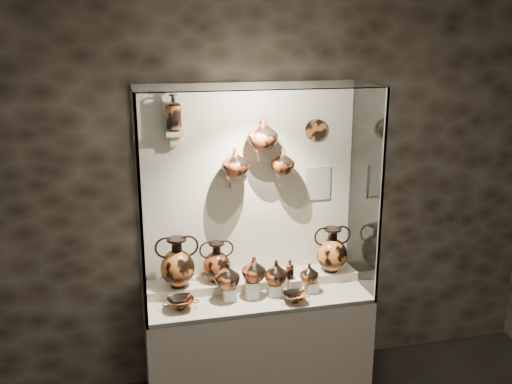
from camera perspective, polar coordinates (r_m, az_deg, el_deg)
wall_back at (r=4.43m, az=-0.88°, el=0.60°), size 5.00×0.02×3.20m
plinth at (r=4.61m, az=0.09°, el=-15.00°), size 1.70×0.60×0.80m
front_tier at (r=4.41m, az=0.09°, el=-10.36°), size 1.68×0.58×0.03m
rear_tier at (r=4.55m, az=-0.43°, el=-9.03°), size 1.70×0.25×0.10m
back_panel at (r=4.43m, az=-0.86°, el=0.58°), size 1.70×0.03×1.60m
glass_front at (r=3.86m, az=1.14°, el=-1.69°), size 1.70×0.01×1.60m
glass_left at (r=4.03m, az=-11.69°, el=-1.28°), size 0.01×0.60×1.60m
glass_right at (r=4.40m, az=10.86°, el=0.21°), size 0.01×0.60×1.60m
glass_top at (r=3.99m, az=0.10°, el=10.55°), size 1.70×0.60×0.01m
frame_post_left at (r=3.75m, az=-11.42°, el=-2.53°), size 0.02×0.02×1.60m
frame_post_right at (r=4.15m, az=12.42°, el=-0.82°), size 0.02×0.02×1.60m
pedestal_a at (r=4.30m, az=-2.64°, el=-10.15°), size 0.09×0.09×0.10m
pedestal_b at (r=4.33m, az=-0.40°, el=-9.75°), size 0.09×0.09×0.13m
pedestal_c at (r=4.37m, az=1.80°, el=-9.76°), size 0.09×0.09×0.09m
pedestal_d at (r=4.41m, az=3.84°, el=-9.36°), size 0.09×0.09×0.12m
pedestal_e at (r=4.46m, az=5.58°, el=-9.39°), size 0.09×0.09×0.08m
bracket_ul at (r=4.17m, az=-8.08°, el=5.83°), size 0.14×0.12×0.04m
bracket_ca at (r=4.31m, az=-1.95°, el=1.53°), size 0.14×0.12×0.04m
bracket_cb at (r=4.31m, az=0.64°, el=4.26°), size 0.10×0.12×0.04m
bracket_cc at (r=4.40m, az=2.90°, el=1.81°), size 0.14×0.12×0.04m
amphora_left at (r=4.33m, az=-7.87°, el=-6.97°), size 0.39×0.39×0.39m
amphora_mid at (r=4.41m, az=-3.96°, el=-6.95°), size 0.26×0.26×0.32m
amphora_right at (r=4.61m, az=7.60°, el=-5.71°), size 0.38×0.38×0.37m
jug_a at (r=4.24m, az=-2.91°, el=-8.31°), size 0.24×0.24×0.20m
jug_b at (r=4.28m, az=-0.22°, el=-7.71°), size 0.23×0.23×0.19m
jug_c at (r=4.33m, az=2.01°, el=-8.02°), size 0.20×0.20×0.19m
jug_e at (r=4.40m, az=5.33°, el=-8.06°), size 0.16×0.16×0.15m
lekythos_small at (r=4.35m, az=3.40°, el=-7.65°), size 0.09×0.09×0.17m
kylix_left at (r=4.20m, az=-7.56°, el=-10.91°), size 0.31×0.28×0.10m
kylix_right at (r=4.28m, az=3.92°, el=-10.41°), size 0.25×0.23×0.09m
lekythos_tall at (r=4.14m, az=-8.24°, el=8.10°), size 0.13×0.13×0.30m
ovoid_vase_a at (r=4.23m, az=-2.09°, el=2.99°), size 0.27×0.27×0.21m
ovoid_vase_b at (r=4.22m, az=0.66°, el=5.91°), size 0.28×0.28×0.24m
ovoid_vase_c at (r=4.33m, az=2.70°, el=3.11°), size 0.21×0.21×0.19m
wall_plate at (r=4.46m, az=5.99°, el=6.19°), size 0.17×0.02×0.17m
info_placard at (r=4.57m, az=6.24°, el=0.86°), size 0.20×0.01×0.27m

